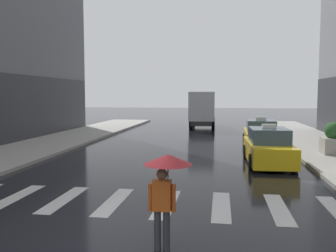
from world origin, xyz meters
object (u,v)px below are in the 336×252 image
Objects in this scene: pedestrian_with_umbrella at (166,176)px; planter_mid_block at (334,139)px; taxi_lead at (268,148)px; taxi_second at (260,135)px; box_truck at (203,108)px.

planter_mid_block is (6.65, 12.03, -0.64)m from pedestrian_with_umbrella.
taxi_second is (0.22, 5.28, 0.00)m from taxi_lead.
box_truck is 26.96m from pedestrian_with_umbrella.
pedestrian_with_umbrella reaches higher than taxi_lead.
box_truck reaches higher than planter_mid_block.
taxi_second is at bearing 138.89° from planter_mid_block.
box_truck reaches higher than pedestrian_with_umbrella.
planter_mid_block is (3.26, -2.85, 0.15)m from taxi_second.
pedestrian_with_umbrella reaches higher than taxi_second.
taxi_second is 15.27m from pedestrian_with_umbrella.
taxi_lead is 4.25m from planter_mid_block.
pedestrian_with_umbrella is at bearing -102.82° from taxi_second.
taxi_lead is 5.29m from taxi_second.
taxi_second is 12.78m from box_truck.
pedestrian_with_umbrella is (-3.39, -14.87, 0.79)m from taxi_second.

